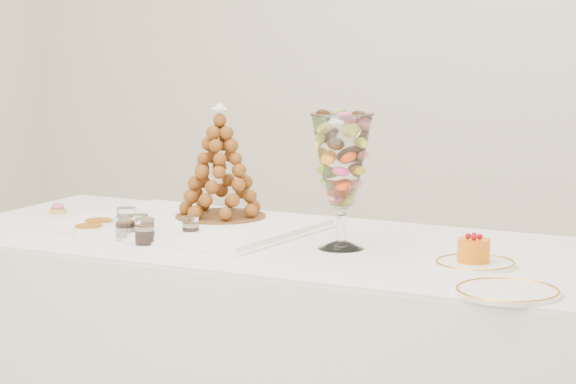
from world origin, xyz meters
The scene contains 15 objects.
buffet_table centered at (0.01, 0.27, 0.39)m, with size 2.05×0.85×0.78m.
lace_tray centered at (-0.33, 0.31, 0.79)m, with size 0.66×0.50×0.02m, color white.
macaron_vase centered at (0.17, 0.25, 1.01)m, with size 0.16×0.16×0.36m.
cake_plate centered at (0.55, 0.21, 0.78)m, with size 0.20×0.20×0.01m, color white.
spare_plate centered at (0.70, -0.03, 0.78)m, with size 0.23×0.23×0.01m, color white.
pink_tart centered at (-0.84, 0.33, 0.79)m, with size 0.05×0.05×0.03m.
verrine_a centered at (-0.45, 0.16, 0.81)m, with size 0.06×0.06×0.07m, color white.
verrine_b centered at (-0.38, 0.11, 0.81)m, with size 0.05×0.05×0.07m, color white.
verrine_c centered at (-0.25, 0.18, 0.81)m, with size 0.05×0.05×0.06m, color white.
verrine_d centered at (-0.41, 0.08, 0.81)m, with size 0.05×0.05×0.07m, color white.
verrine_e centered at (-0.32, 0.06, 0.81)m, with size 0.05×0.05×0.07m, color white.
ramekin_back centered at (-0.55, 0.16, 0.79)m, with size 0.09×0.09×0.03m, color white.
ramekin_front centered at (-0.53, 0.08, 0.79)m, with size 0.08×0.08×0.03m, color white.
croquembouche centered at (-0.29, 0.41, 0.96)m, with size 0.27×0.27×0.33m.
mousse_cake centered at (0.55, 0.21, 0.81)m, with size 0.08×0.08×0.07m.
Camera 1 is at (1.38, -2.39, 1.38)m, focal length 70.00 mm.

